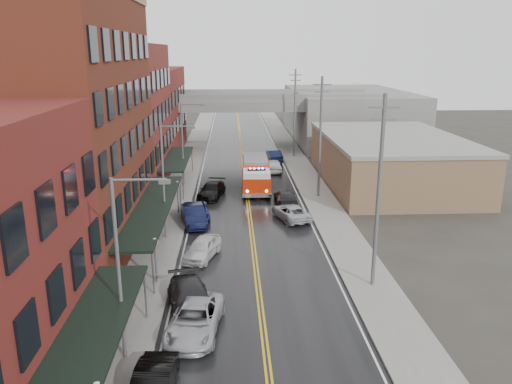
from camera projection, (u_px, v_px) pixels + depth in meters
name	position (u px, v px, depth m)	size (l,w,h in m)	color
road	(249.00, 213.00, 45.51)	(11.00, 160.00, 0.02)	black
sidewalk_left	(169.00, 214.00, 45.13)	(3.00, 160.00, 0.15)	slate
sidewalk_right	(328.00, 211.00, 45.84)	(3.00, 160.00, 0.15)	slate
curb_left	(187.00, 214.00, 45.21)	(0.30, 160.00, 0.15)	gray
curb_right	(311.00, 212.00, 45.76)	(0.30, 160.00, 0.15)	gray
brick_building_b	(67.00, 128.00, 35.68)	(9.00, 20.00, 18.00)	#4E2114
brick_building_c	(120.00, 117.00, 52.91)	(9.00, 15.00, 15.00)	maroon
brick_building_far	(147.00, 112.00, 70.13)	(9.00, 20.00, 12.00)	maroon
tan_building	(390.00, 162.00, 55.22)	(14.00, 22.00, 5.00)	#896849
right_far_block	(347.00, 115.00, 83.73)	(18.00, 30.00, 8.00)	slate
awning_0	(82.00, 353.00, 19.35)	(2.60, 16.00, 3.09)	black
awning_1	(153.00, 207.00, 37.60)	(2.60, 18.00, 3.09)	black
awning_2	(177.00, 159.00, 54.42)	(2.60, 13.00, 3.09)	black
globe_lamp_1	(155.00, 250.00, 31.11)	(0.44, 0.44, 3.12)	#59595B
globe_lamp_2	(178.00, 190.00, 44.57)	(0.44, 0.44, 3.12)	#59595B
street_lamp_0	(123.00, 259.00, 22.64)	(2.64, 0.22, 9.00)	#59595B
street_lamp_1	(166.00, 175.00, 38.01)	(2.64, 0.22, 9.00)	#59595B
street_lamp_2	(185.00, 139.00, 53.39)	(2.64, 0.22, 9.00)	#59595B
utility_pole_0	(379.00, 190.00, 29.73)	(1.80, 0.24, 12.00)	#59595B
utility_pole_1	(320.00, 135.00, 48.95)	(1.80, 0.24, 12.00)	#59595B
utility_pole_2	(295.00, 112.00, 68.16)	(1.80, 0.24, 12.00)	#59595B
overpass	(241.00, 109.00, 74.63)	(40.00, 10.00, 7.50)	slate
fire_truck	(256.00, 174.00, 52.93)	(3.73, 8.94, 3.24)	red
parked_car_left_2	(195.00, 319.00, 26.10)	(2.53, 5.49, 1.53)	#AAACB2
parked_car_left_3	(191.00, 300.00, 27.98)	(2.27, 5.57, 1.62)	black
parked_car_left_4	(202.00, 248.00, 35.59)	(1.76, 4.37, 1.49)	silver
parked_car_left_5	(194.00, 216.00, 42.36)	(1.74, 4.99, 1.64)	black
parked_car_left_6	(196.00, 211.00, 43.94)	(2.23, 4.84, 1.34)	#141E4C
parked_car_left_7	(212.00, 190.00, 50.35)	(2.11, 5.19, 1.51)	black
parked_car_right_0	(291.00, 212.00, 43.77)	(2.22, 4.81, 1.34)	#AFB1B7
parked_car_right_1	(286.00, 197.00, 48.02)	(1.99, 4.89, 1.42)	black
parked_car_right_2	(274.00, 166.00, 61.04)	(1.84, 4.58, 1.56)	silver
parked_car_right_3	(273.00, 156.00, 66.83)	(1.66, 4.77, 1.57)	black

